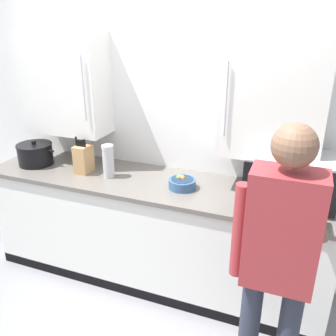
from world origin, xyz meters
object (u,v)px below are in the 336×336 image
thermos_flask (108,161)px  stock_pot (35,154)px  microwave_oven (287,178)px  knife_block (84,159)px  fruit_bowl (182,183)px  person_figure (278,255)px

thermos_flask → stock_pot: thermos_flask is taller
microwave_oven → knife_block: microwave_oven is taller
microwave_oven → stock_pot: bearing=-178.1°
thermos_flask → stock_pot: size_ratio=0.68×
fruit_bowl → person_figure: (0.75, -0.73, 0.05)m
fruit_bowl → person_figure: bearing=-44.3°
thermos_flask → knife_block: 0.24m
knife_block → fruit_bowl: bearing=0.1°
microwave_oven → person_figure: bearing=-88.2°
stock_pot → microwave_oven: bearing=1.9°
thermos_flask → person_figure: person_figure is taller
microwave_oven → knife_block: size_ratio=1.93×
person_figure → microwave_oven: bearing=91.8°
microwave_oven → stock_pot: 2.06m
knife_block → person_figure: 1.75m
microwave_oven → person_figure: 0.80m
fruit_bowl → stock_pot: size_ratio=0.52×
fruit_bowl → knife_block: (-0.84, -0.00, 0.07)m
person_figure → knife_block: bearing=155.4°
knife_block → stock_pot: 0.49m
stock_pot → person_figure: 2.21m
knife_block → person_figure: person_figure is taller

